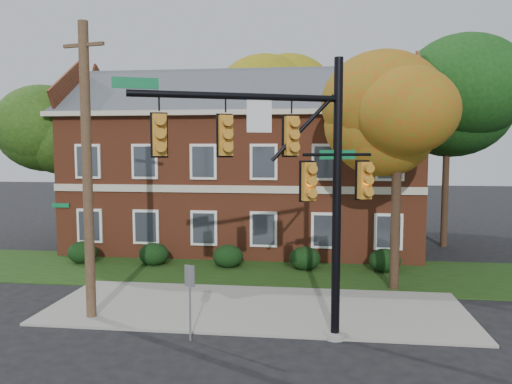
# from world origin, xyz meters

# --- Properties ---
(ground) EXTENTS (120.00, 120.00, 0.00)m
(ground) POSITION_xyz_m (0.00, 0.00, 0.00)
(ground) COLOR black
(ground) RESTS_ON ground
(sidewalk) EXTENTS (14.00, 5.00, 0.08)m
(sidewalk) POSITION_xyz_m (0.00, 1.00, 0.04)
(sidewalk) COLOR gray
(sidewalk) RESTS_ON ground
(grass_strip) EXTENTS (30.00, 6.00, 0.04)m
(grass_strip) POSITION_xyz_m (0.00, 6.00, 0.02)
(grass_strip) COLOR #193811
(grass_strip) RESTS_ON ground
(apartment_building) EXTENTS (18.80, 8.80, 9.74)m
(apartment_building) POSITION_xyz_m (-2.00, 11.95, 4.99)
(apartment_building) COLOR brown
(apartment_building) RESTS_ON ground
(hedge_far_left) EXTENTS (1.40, 1.26, 1.05)m
(hedge_far_left) POSITION_xyz_m (-9.00, 6.70, 0.53)
(hedge_far_left) COLOR black
(hedge_far_left) RESTS_ON ground
(hedge_left) EXTENTS (1.40, 1.26, 1.05)m
(hedge_left) POSITION_xyz_m (-5.50, 6.70, 0.53)
(hedge_left) COLOR black
(hedge_left) RESTS_ON ground
(hedge_center) EXTENTS (1.40, 1.26, 1.05)m
(hedge_center) POSITION_xyz_m (-2.00, 6.70, 0.53)
(hedge_center) COLOR black
(hedge_center) RESTS_ON ground
(hedge_right) EXTENTS (1.40, 1.26, 1.05)m
(hedge_right) POSITION_xyz_m (1.50, 6.70, 0.53)
(hedge_right) COLOR black
(hedge_right) RESTS_ON ground
(hedge_far_right) EXTENTS (1.40, 1.26, 1.05)m
(hedge_far_right) POSITION_xyz_m (5.00, 6.70, 0.53)
(hedge_far_right) COLOR black
(hedge_far_right) RESTS_ON ground
(tree_near_right) EXTENTS (4.50, 4.25, 8.58)m
(tree_near_right) POSITION_xyz_m (5.22, 3.87, 6.67)
(tree_near_right) COLOR black
(tree_near_right) RESTS_ON ground
(tree_left_rear) EXTENTS (5.40, 5.10, 8.88)m
(tree_left_rear) POSITION_xyz_m (-11.73, 10.84, 6.68)
(tree_left_rear) COLOR black
(tree_left_rear) RESTS_ON ground
(tree_right_rear) EXTENTS (6.30, 5.95, 10.62)m
(tree_right_rear) POSITION_xyz_m (9.31, 12.81, 8.12)
(tree_right_rear) COLOR black
(tree_right_rear) RESTS_ON ground
(tree_far_rear) EXTENTS (6.84, 6.46, 11.52)m
(tree_far_rear) POSITION_xyz_m (-0.66, 19.79, 8.84)
(tree_far_rear) COLOR black
(tree_far_rear) RESTS_ON ground
(traffic_signal) EXTENTS (6.63, 2.90, 7.93)m
(traffic_signal) POSITION_xyz_m (1.26, -1.85, 4.92)
(traffic_signal) COLOR gray
(traffic_signal) RESTS_ON ground
(utility_pole) EXTENTS (1.44, 0.40, 9.32)m
(utility_pole) POSITION_xyz_m (-5.12, -0.58, 4.72)
(utility_pole) COLOR #453320
(utility_pole) RESTS_ON ground
(sign_post) EXTENTS (0.31, 0.14, 2.18)m
(sign_post) POSITION_xyz_m (-1.50, -2.00, 1.48)
(sign_post) COLOR slate
(sign_post) RESTS_ON ground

